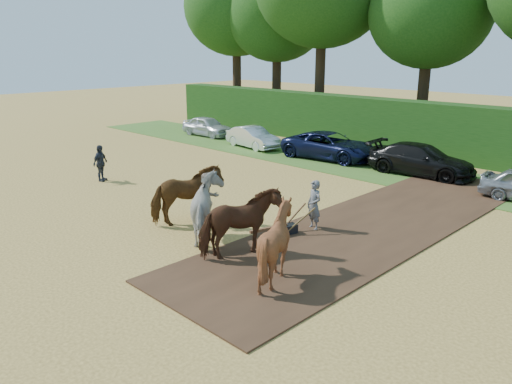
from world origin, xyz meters
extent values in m
plane|color=gold|center=(0.00, 0.00, 0.00)|extent=(120.00, 120.00, 0.00)
cube|color=#472D1C|center=(1.50, 7.00, 0.03)|extent=(4.50, 17.00, 0.05)
cube|color=#38601E|center=(0.00, 14.00, 0.01)|extent=(50.00, 5.00, 0.03)
cube|color=#14380F|center=(0.00, 18.50, 1.50)|extent=(46.00, 1.60, 3.00)
imported|color=tan|center=(-2.59, 2.85, 0.91)|extent=(0.70, 0.89, 1.82)
imported|color=#292D36|center=(-10.52, 3.19, 0.83)|extent=(0.80, 1.05, 1.65)
imported|color=brown|center=(-3.20, 2.40, 1.01)|extent=(1.71, 2.60, 2.02)
imported|color=beige|center=(-1.50, 2.06, 1.01)|extent=(2.40, 2.21, 2.02)
imported|color=#55271A|center=(0.20, 1.71, 1.01)|extent=(1.71, 2.60, 2.02)
imported|color=brown|center=(1.90, 1.36, 1.01)|extent=(2.08, 2.22, 2.02)
cube|color=black|center=(-0.06, 3.89, 0.17)|extent=(0.57, 0.92, 0.34)
cube|color=brown|center=(-0.22, 3.33, 0.34)|extent=(0.47, 1.32, 0.10)
cylinder|color=brown|center=(-0.11, 4.45, 0.53)|extent=(0.20, 0.97, 0.71)
cylinder|color=brown|center=(0.29, 4.33, 0.53)|extent=(0.45, 0.91, 0.71)
imported|color=gray|center=(0.26, 4.99, 0.84)|extent=(0.70, 0.56, 1.69)
imported|color=silver|center=(-16.38, 14.35, 0.67)|extent=(3.98, 1.73, 1.34)
imported|color=silver|center=(-11.18, 13.57, 0.64)|extent=(4.00, 1.83, 1.27)
imported|color=#111838|center=(-5.98, 14.26, 0.73)|extent=(5.49, 3.00, 1.46)
imported|color=black|center=(-0.78, 14.45, 0.73)|extent=(5.17, 2.37, 1.47)
cylinder|color=#382616|center=(-21.00, 21.50, 2.93)|extent=(0.70, 0.70, 5.85)
ellipsoid|color=#163F11|center=(-21.00, 21.50, 9.00)|extent=(8.40, 8.40, 7.73)
cylinder|color=#382616|center=(-17.00, 22.00, 2.70)|extent=(0.70, 0.70, 5.40)
ellipsoid|color=#163F11|center=(-17.00, 22.00, 8.32)|extent=(7.80, 7.80, 7.18)
cylinder|color=#382616|center=(-12.00, 21.00, 3.26)|extent=(0.70, 0.70, 6.53)
cylinder|color=#382616|center=(-5.00, 22.50, 2.59)|extent=(0.70, 0.70, 5.17)
ellipsoid|color=#163F11|center=(-5.00, 22.50, 7.95)|extent=(7.40, 7.40, 6.81)
camera|label=1|loc=(9.90, -7.46, 5.82)|focal=35.00mm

